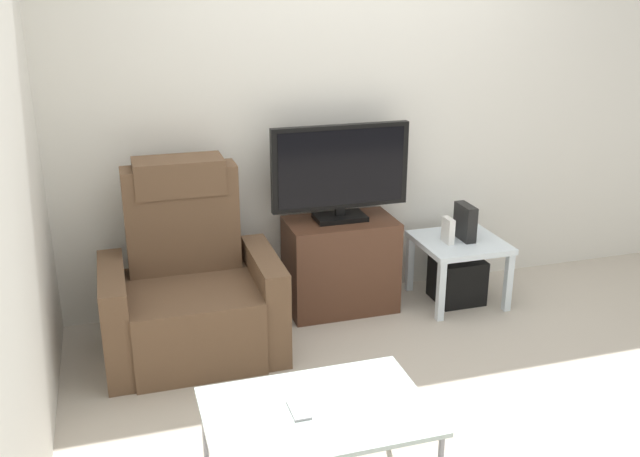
% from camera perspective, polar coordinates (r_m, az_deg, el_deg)
% --- Properties ---
extents(ground_plane, '(6.40, 6.40, 0.00)m').
position_cam_1_polar(ground_plane, '(3.98, 7.38, -11.36)').
color(ground_plane, '#B2A899').
extents(wall_back, '(6.40, 0.06, 2.60)m').
position_cam_1_polar(wall_back, '(4.52, 2.22, 10.24)').
color(wall_back, silver).
rests_on(wall_back, ground).
extents(wall_side, '(0.06, 4.48, 2.60)m').
position_cam_1_polar(wall_side, '(3.20, -23.99, 4.58)').
color(wall_side, silver).
rests_on(wall_side, ground).
extents(tv_stand, '(0.69, 0.40, 0.60)m').
position_cam_1_polar(tv_stand, '(4.52, 1.68, -2.93)').
color(tv_stand, '#4C2D1E').
rests_on(tv_stand, ground).
extents(television, '(0.87, 0.20, 0.60)m').
position_cam_1_polar(television, '(4.34, 1.68, 4.70)').
color(television, black).
rests_on(television, tv_stand).
extents(recliner_armchair, '(0.98, 0.78, 1.08)m').
position_cam_1_polar(recliner_armchair, '(4.08, -10.48, -4.81)').
color(recliner_armchair, brown).
rests_on(recliner_armchair, ground).
extents(side_table, '(0.54, 0.54, 0.43)m').
position_cam_1_polar(side_table, '(4.69, 11.21, -1.66)').
color(side_table, silver).
rests_on(side_table, ground).
extents(subwoofer_box, '(0.30, 0.30, 0.30)m').
position_cam_1_polar(subwoofer_box, '(4.77, 11.04, -4.04)').
color(subwoofer_box, black).
rests_on(subwoofer_box, ground).
extents(book_upright, '(0.04, 0.11, 0.17)m').
position_cam_1_polar(book_upright, '(4.58, 10.34, -0.15)').
color(book_upright, white).
rests_on(book_upright, side_table).
extents(game_console, '(0.07, 0.20, 0.23)m').
position_cam_1_polar(game_console, '(4.66, 11.68, 0.52)').
color(game_console, black).
rests_on(game_console, side_table).
extents(coffee_table, '(0.90, 0.60, 0.42)m').
position_cam_1_polar(coffee_table, '(2.91, -0.25, -14.84)').
color(coffee_table, '#B2C6C1').
rests_on(coffee_table, ground).
extents(cell_phone, '(0.07, 0.15, 0.01)m').
position_cam_1_polar(cell_phone, '(2.89, -1.74, -14.41)').
color(cell_phone, '#B7B7BC').
rests_on(cell_phone, coffee_table).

